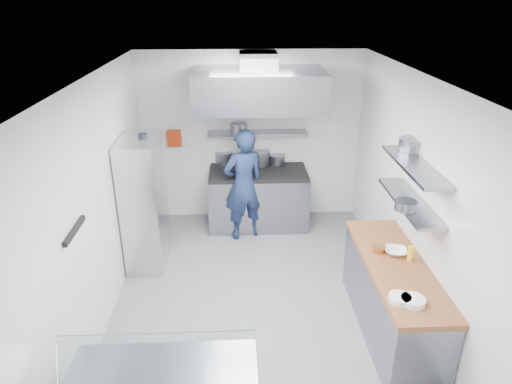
{
  "coord_description": "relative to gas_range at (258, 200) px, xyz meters",
  "views": [
    {
      "loc": [
        -0.23,
        -4.74,
        3.61
      ],
      "look_at": [
        0.0,
        0.6,
        1.25
      ],
      "focal_mm": 32.0,
      "sensor_mm": 36.0,
      "label": 1
    }
  ],
  "objects": [
    {
      "name": "floor",
      "position": [
        -0.1,
        -2.1,
        -0.45
      ],
      "size": [
        5.0,
        5.0,
        0.0
      ],
      "primitive_type": "plane",
      "color": "slate",
      "rests_on": "ground"
    },
    {
      "name": "ceiling",
      "position": [
        -0.1,
        -2.1,
        2.35
      ],
      "size": [
        5.0,
        5.0,
        0.0
      ],
      "primitive_type": "plane",
      "rotation": [
        3.14,
        0.0,
        0.0
      ],
      "color": "silver",
      "rests_on": "wall_back"
    },
    {
      "name": "wall_back",
      "position": [
        -0.1,
        0.4,
        0.95
      ],
      "size": [
        3.6,
        2.8,
        0.02
      ],
      "primitive_type": "cube",
      "rotation": [
        1.57,
        0.0,
        0.0
      ],
      "color": "white",
      "rests_on": "floor"
    },
    {
      "name": "wall_front",
      "position": [
        -0.1,
        -4.6,
        0.95
      ],
      "size": [
        3.6,
        2.8,
        0.02
      ],
      "primitive_type": "cube",
      "rotation": [
        -1.57,
        0.0,
        0.0
      ],
      "color": "white",
      "rests_on": "floor"
    },
    {
      "name": "wall_left",
      "position": [
        -1.9,
        -2.1,
        0.95
      ],
      "size": [
        2.8,
        5.0,
        0.02
      ],
      "primitive_type": "cube",
      "rotation": [
        1.57,
        0.0,
        1.57
      ],
      "color": "white",
      "rests_on": "floor"
    },
    {
      "name": "wall_right",
      "position": [
        1.7,
        -2.1,
        0.95
      ],
      "size": [
        2.8,
        5.0,
        0.02
      ],
      "primitive_type": "cube",
      "rotation": [
        1.57,
        0.0,
        -1.57
      ],
      "color": "white",
      "rests_on": "floor"
    },
    {
      "name": "gas_range",
      "position": [
        0.0,
        0.0,
        0.0
      ],
      "size": [
        1.6,
        0.8,
        0.9
      ],
      "primitive_type": "cube",
      "color": "gray",
      "rests_on": "floor"
    },
    {
      "name": "cooktop",
      "position": [
        0.0,
        0.0,
        0.48
      ],
      "size": [
        1.57,
        0.78,
        0.06
      ],
      "primitive_type": "cube",
      "color": "black",
      "rests_on": "gas_range"
    },
    {
      "name": "stock_pot_left",
      "position": [
        -0.55,
        0.39,
        0.61
      ],
      "size": [
        0.3,
        0.3,
        0.2
      ],
      "primitive_type": "cylinder",
      "color": "slate",
      "rests_on": "cooktop"
    },
    {
      "name": "stock_pot_mid",
      "position": [
        0.03,
        0.3,
        0.63
      ],
      "size": [
        0.36,
        0.36,
        0.24
      ],
      "primitive_type": "cylinder",
      "color": "slate",
      "rests_on": "cooktop"
    },
    {
      "name": "stock_pot_right",
      "position": [
        0.33,
        0.32,
        0.59
      ],
      "size": [
        0.27,
        0.27,
        0.16
      ],
      "primitive_type": "cylinder",
      "color": "slate",
      "rests_on": "cooktop"
    },
    {
      "name": "over_range_shelf",
      "position": [
        0.0,
        0.24,
        1.07
      ],
      "size": [
        1.6,
        0.3,
        0.04
      ],
      "primitive_type": "cube",
      "color": "gray",
      "rests_on": "wall_back"
    },
    {
      "name": "shelf_pot_a",
      "position": [
        -0.3,
        0.1,
        1.18
      ],
      "size": [
        0.25,
        0.25,
        0.18
      ],
      "primitive_type": "cylinder",
      "color": "slate",
      "rests_on": "over_range_shelf"
    },
    {
      "name": "extractor_hood",
      "position": [
        0.0,
        -0.18,
        1.85
      ],
      "size": [
        1.9,
        1.15,
        0.55
      ],
      "primitive_type": "cube",
      "color": "gray",
      "rests_on": "wall_back"
    },
    {
      "name": "hood_duct",
      "position": [
        0.0,
        0.05,
        2.23
      ],
      "size": [
        0.55,
        0.55,
        0.24
      ],
      "primitive_type": "cube",
      "color": "slate",
      "rests_on": "extractor_hood"
    },
    {
      "name": "red_firebox",
      "position": [
        -1.35,
        0.34,
        0.97
      ],
      "size": [
        0.22,
        0.1,
        0.26
      ],
      "primitive_type": "cube",
      "color": "#B12F0E",
      "rests_on": "wall_back"
    },
    {
      "name": "chef",
      "position": [
        -0.24,
        -0.4,
        0.43
      ],
      "size": [
        0.76,
        0.64,
        1.77
      ],
      "primitive_type": "imported",
      "rotation": [
        0.0,
        0.0,
        3.53
      ],
      "color": "#172547",
      "rests_on": "floor"
    },
    {
      "name": "wire_rack",
      "position": [
        -1.63,
        -1.07,
        0.48
      ],
      "size": [
        0.5,
        0.9,
        1.85
      ],
      "primitive_type": "cube",
      "color": "silver",
      "rests_on": "floor"
    },
    {
      "name": "rack_bin_a",
      "position": [
        -1.63,
        -1.03,
        0.35
      ],
      "size": [
        0.15,
        0.19,
        0.17
      ],
      "primitive_type": "cube",
      "color": "white",
      "rests_on": "wire_rack"
    },
    {
      "name": "rack_bin_b",
      "position": [
        -1.63,
        -0.62,
        0.85
      ],
      "size": [
        0.15,
        0.19,
        0.17
      ],
      "primitive_type": "cube",
      "color": "yellow",
      "rests_on": "wire_rack"
    },
    {
      "name": "rack_jar",
      "position": [
        -1.58,
        -0.97,
        1.35
      ],
      "size": [
        0.12,
        0.12,
        0.18
      ],
      "primitive_type": "cylinder",
      "color": "black",
      "rests_on": "wire_rack"
    },
    {
      "name": "knife_strip",
      "position": [
        -1.88,
        -3.0,
        1.1
      ],
      "size": [
        0.04,
        0.55,
        0.05
      ],
      "primitive_type": "cube",
      "color": "black",
      "rests_on": "wall_left"
    },
    {
      "name": "prep_counter_base",
      "position": [
        1.38,
        -2.7,
        -0.03
      ],
      "size": [
        0.62,
        2.0,
        0.84
      ],
      "primitive_type": "cube",
      "color": "gray",
      "rests_on": "floor"
    },
    {
      "name": "prep_counter_top",
      "position": [
        1.38,
        -2.7,
        0.42
      ],
      "size": [
        0.65,
        2.04,
        0.06
      ],
      "primitive_type": "cube",
      "color": "brown",
      "rests_on": "prep_counter_base"
    },
    {
      "name": "plate_stack_a",
      "position": [
        1.3,
        -3.39,
        0.48
      ],
      "size": [
        0.23,
        0.23,
        0.06
      ],
      "primitive_type": "cylinder",
      "color": "white",
      "rests_on": "prep_counter_top"
    },
    {
      "name": "plate_stack_b",
      "position": [
        1.19,
        -3.35,
        0.48
      ],
      "size": [
        0.21,
        0.21,
        0.06
      ],
      "primitive_type": "cylinder",
      "color": "white",
      "rests_on": "prep_counter_top"
    },
    {
      "name": "copper_pan",
      "position": [
        1.26,
        -2.44,
        0.48
      ],
      "size": [
        0.14,
        0.14,
        0.06
      ],
      "primitive_type": "cylinder",
      "color": "#B56F33",
      "rests_on": "prep_counter_top"
    },
    {
      "name": "squeeze_bottle",
      "position": [
        1.54,
        -2.64,
        0.54
      ],
      "size": [
        0.06,
        0.06,
        0.18
      ],
      "primitive_type": "cylinder",
      "color": "yellow",
      "rests_on": "prep_counter_top"
    },
    {
      "name": "mixing_bowl",
      "position": [
        1.43,
        -2.5,
        0.48
      ],
      "size": [
        0.29,
        0.29,
        0.06
      ],
      "primitive_type": "imported",
      "rotation": [
        0.0,
        0.0,
        -0.23
      ],
      "color": "white",
      "rests_on": "prep_counter_top"
    },
    {
      "name": "wall_shelf_lower",
      "position": [
        1.54,
        -2.4,
        1.05
      ],
      "size": [
        0.3,
        1.3,
        0.04
      ],
      "primitive_type": "cube",
      "color": "gray",
      "rests_on": "wall_right"
    },
    {
      "name": "wall_shelf_upper",
      "position": [
        1.54,
        -2.4,
        1.47
      ],
      "size": [
        0.3,
        1.3,
        0.04
      ],
      "primitive_type": "cube",
      "color": "gray",
      "rests_on": "wall_right"
    },
    {
      "name": "shelf_pot_c",
      "position": [
        1.41,
        -2.64,
        1.12
      ],
      "size": [
        0.23,
        0.23,
        0.1
      ],
      "primitive_type": "cylinder",
      "color": "slate",
      "rests_on": "wall_shelf_lower"
    },
    {
      "name": "shelf_pot_d",
      "position": [
        1.65,
        -1.96,
        1.56
      ],
      "size": [
        0.29,
        0.29,
        0.14
      ],
      "primitive_type": "cylinder",
      "color": "slate",
      "rests_on": "wall_shelf_upper"
    },
    {
      "name": "display_glass",
      "position": [
        -0.95,
        -4.22,
        0.62
      ],
      "size": [
        1.47,
        0.19,
        0.42
      ],
      "primitive_type": "cube",
      "rotation": [
        -0.38,
        0.0,
        0.0
      ],
      "color": "silver",
      "rests_on": "display_case"
    }
  ]
}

